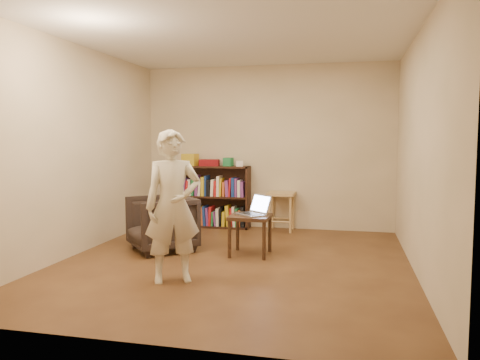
% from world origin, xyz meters
% --- Properties ---
extents(floor, '(4.50, 4.50, 0.00)m').
position_xyz_m(floor, '(0.00, 0.00, 0.00)').
color(floor, '#452916').
rests_on(floor, ground).
extents(ceiling, '(4.50, 4.50, 0.00)m').
position_xyz_m(ceiling, '(0.00, 0.00, 2.60)').
color(ceiling, white).
rests_on(ceiling, wall_back).
extents(wall_back, '(4.00, 0.00, 4.00)m').
position_xyz_m(wall_back, '(0.00, 2.25, 1.30)').
color(wall_back, beige).
rests_on(wall_back, floor).
extents(wall_left, '(0.00, 4.50, 4.50)m').
position_xyz_m(wall_left, '(-2.00, 0.00, 1.30)').
color(wall_left, beige).
rests_on(wall_left, floor).
extents(wall_right, '(0.00, 4.50, 4.50)m').
position_xyz_m(wall_right, '(2.00, 0.00, 1.30)').
color(wall_right, beige).
rests_on(wall_right, floor).
extents(bookshelf, '(1.20, 0.30, 1.00)m').
position_xyz_m(bookshelf, '(-0.86, 2.09, 0.44)').
color(bookshelf, black).
rests_on(bookshelf, floor).
extents(box_yellow, '(0.26, 0.21, 0.19)m').
position_xyz_m(box_yellow, '(-1.23, 2.05, 1.10)').
color(box_yellow, gold).
rests_on(box_yellow, bookshelf).
extents(red_cloth, '(0.34, 0.27, 0.10)m').
position_xyz_m(red_cloth, '(-0.91, 2.07, 1.05)').
color(red_cloth, maroon).
rests_on(red_cloth, bookshelf).
extents(box_green, '(0.15, 0.15, 0.13)m').
position_xyz_m(box_green, '(-0.60, 2.10, 1.07)').
color(box_green, '#207A42').
rests_on(box_green, bookshelf).
extents(box_white, '(0.13, 0.13, 0.09)m').
position_xyz_m(box_white, '(-0.41, 2.06, 1.04)').
color(box_white, white).
rests_on(box_white, bookshelf).
extents(stool, '(0.42, 0.42, 0.60)m').
position_xyz_m(stool, '(0.27, 2.03, 0.49)').
color(stool, tan).
rests_on(stool, floor).
extents(armchair, '(1.08, 1.08, 0.71)m').
position_xyz_m(armchair, '(-1.05, 0.38, 0.35)').
color(armchair, black).
rests_on(armchair, floor).
extents(side_table, '(0.49, 0.49, 0.50)m').
position_xyz_m(side_table, '(0.11, 0.40, 0.41)').
color(side_table, black).
rests_on(side_table, floor).
extents(laptop, '(0.47, 0.47, 0.25)m').
position_xyz_m(laptop, '(0.16, 0.44, 0.56)').
color(laptop, '#A9A9AE').
rests_on(laptop, side_table).
extents(person, '(0.66, 0.59, 1.53)m').
position_xyz_m(person, '(-0.42, -0.83, 0.76)').
color(person, beige).
rests_on(person, floor).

